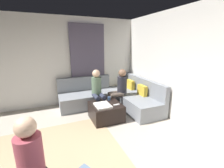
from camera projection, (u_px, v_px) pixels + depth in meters
The scene contains 12 objects.
wall_back at pixel (205, 73), 3.01m from camera, with size 6.00×0.12×2.70m, color silver.
wall_left at pixel (44, 63), 4.51m from camera, with size 0.12×6.00×2.70m, color silver.
curtain_panel at pixel (88, 64), 4.94m from camera, with size 0.06×1.10×2.50m, color #595166.
area_rug at pixel (60, 165), 2.46m from camera, with size 2.60×2.20×0.01m, color tan.
sectional_couch at pixel (114, 97), 4.74m from camera, with size 2.10×2.55×0.87m.
ottoman at pixel (106, 112), 3.91m from camera, with size 0.76×0.76×0.42m, color black.
folded_blanket at pixel (103, 105), 3.72m from camera, with size 0.44×0.36×0.04m, color white.
coffee_mug at pixel (109, 98), 4.11m from camera, with size 0.08×0.08×0.10m, color #334C72.
game_remote at pixel (117, 105), 3.78m from camera, with size 0.05×0.15×0.02m, color white.
person_on_couch_back at pixel (119, 88), 4.42m from camera, with size 0.30×0.60×1.20m.
person_on_couch_side at pixel (98, 89), 4.29m from camera, with size 0.60×0.30×1.20m.
person_on_armchair at pixel (35, 165), 1.63m from camera, with size 0.59×0.47×1.18m.
Camera 1 is at (2.01, 0.08, 1.91)m, focal length 24.35 mm.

